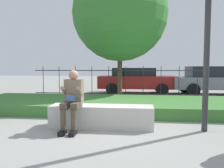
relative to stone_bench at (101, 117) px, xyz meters
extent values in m
plane|color=gray|center=(-0.02, 0.00, -0.22)|extent=(60.00, 60.00, 0.00)
cube|color=beige|center=(0.00, 0.00, 0.03)|extent=(2.32, 0.52, 0.50)
cube|color=#9B978F|center=(0.00, 0.00, -0.18)|extent=(2.22, 0.48, 0.08)
cube|color=black|center=(-0.69, -0.66, -0.18)|extent=(0.11, 0.26, 0.09)
cylinder|color=#4C4233|center=(-0.69, -0.60, 0.07)|extent=(0.11, 0.11, 0.41)
cube|color=#4C4233|center=(-0.69, -0.39, 0.33)|extent=(0.15, 0.42, 0.13)
cube|color=black|center=(-0.47, -0.66, -0.18)|extent=(0.11, 0.26, 0.09)
cylinder|color=#4C4233|center=(-0.47, -0.60, 0.07)|extent=(0.11, 0.11, 0.41)
cube|color=#4C4233|center=(-0.47, -0.39, 0.33)|extent=(0.15, 0.42, 0.13)
cube|color=#7A6651|center=(-0.58, -0.18, 0.60)|extent=(0.38, 0.24, 0.54)
sphere|color=tan|center=(-0.58, -0.20, 0.97)|extent=(0.21, 0.21, 0.21)
cylinder|color=#7A6651|center=(-0.75, -0.34, 0.62)|extent=(0.08, 0.29, 0.24)
cylinder|color=#7A6651|center=(-0.40, -0.34, 0.62)|extent=(0.08, 0.29, 0.24)
cube|color=#335689|center=(-0.58, -0.44, 0.49)|extent=(0.18, 0.09, 0.13)
cube|color=#3D7533|center=(-0.02, 2.08, -0.06)|extent=(9.01, 2.76, 0.32)
cylinder|color=#232326|center=(-0.02, 4.05, 0.06)|extent=(7.01, 0.03, 0.03)
cylinder|color=#232326|center=(-0.02, 4.05, 1.01)|extent=(7.01, 0.03, 0.03)
cylinder|color=#232326|center=(-3.17, 4.05, 0.48)|extent=(0.02, 0.02, 1.40)
cylinder|color=#232326|center=(-2.47, 4.05, 0.48)|extent=(0.02, 0.02, 1.40)
cylinder|color=#232326|center=(-1.77, 4.05, 0.48)|extent=(0.02, 0.02, 1.40)
cylinder|color=#232326|center=(-1.07, 4.05, 0.48)|extent=(0.02, 0.02, 1.40)
cylinder|color=#232326|center=(-0.37, 4.05, 0.48)|extent=(0.02, 0.02, 1.40)
cylinder|color=#232326|center=(0.33, 4.05, 0.48)|extent=(0.02, 0.02, 1.40)
cylinder|color=#232326|center=(1.04, 4.05, 0.48)|extent=(0.02, 0.02, 1.40)
cylinder|color=#232326|center=(1.74, 4.05, 0.48)|extent=(0.02, 0.02, 1.40)
cylinder|color=#232326|center=(2.44, 4.05, 0.48)|extent=(0.02, 0.02, 1.40)
cylinder|color=#232326|center=(3.14, 4.05, 0.48)|extent=(0.02, 0.02, 1.40)
cube|color=maroon|center=(0.78, 6.69, 0.39)|extent=(3.93, 1.80, 0.63)
cube|color=black|center=(0.63, 6.69, 0.91)|extent=(2.16, 1.58, 0.41)
cylinder|color=black|center=(1.99, 5.82, 0.07)|extent=(0.59, 0.20, 0.59)
cylinder|color=black|center=(2.00, 7.56, 0.07)|extent=(0.59, 0.20, 0.59)
cylinder|color=black|center=(-0.43, 5.83, 0.07)|extent=(0.59, 0.20, 0.59)
cylinder|color=black|center=(-0.43, 7.57, 0.07)|extent=(0.59, 0.20, 0.59)
cube|color=slate|center=(4.75, 6.55, 0.38)|extent=(4.55, 1.87, 0.59)
cube|color=black|center=(4.57, 6.54, 0.93)|extent=(2.52, 1.60, 0.52)
cylinder|color=black|center=(3.39, 5.66, 0.09)|extent=(0.62, 0.22, 0.62)
cylinder|color=black|center=(3.33, 7.34, 0.09)|extent=(0.62, 0.22, 0.62)
cylinder|color=#2D2D30|center=(2.22, -0.06, 1.80)|extent=(0.12, 0.12, 4.04)
cylinder|color=#4C3D28|center=(0.04, 4.72, 1.05)|extent=(0.20, 0.20, 2.54)
sphere|color=#387A33|center=(0.04, 4.72, 3.43)|extent=(4.06, 4.06, 4.06)
camera|label=1|loc=(0.80, -4.80, 1.12)|focal=35.00mm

